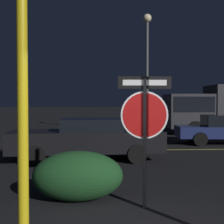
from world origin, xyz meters
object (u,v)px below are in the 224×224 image
hedge_bush_2 (78,176)px  passing_car_2 (87,138)px  yellow_pole_left (23,131)px  delivery_truck (223,108)px  street_lamp (147,54)px  stop_sign (145,115)px

hedge_bush_2 → passing_car_2: 4.25m
yellow_pole_left → hedge_bush_2: 2.52m
yellow_pole_left → passing_car_2: 6.55m
passing_car_2 → hedge_bush_2: bearing=175.6°
delivery_truck → street_lamp: (-4.61, -0.30, 3.09)m
hedge_bush_2 → street_lamp: (3.36, 11.90, 4.18)m
passing_car_2 → street_lamp: size_ratio=0.73×
stop_sign → passing_car_2: stop_sign is taller
stop_sign → street_lamp: 12.90m
delivery_truck → street_lamp: size_ratio=0.99×
yellow_pole_left → passing_car_2: bearing=84.7°
hedge_bush_2 → yellow_pole_left: bearing=-103.3°
stop_sign → delivery_truck: 14.35m
hedge_bush_2 → passing_car_2: passing_car_2 is taller
yellow_pole_left → passing_car_2: yellow_pole_left is taller
passing_car_2 → delivery_truck: (7.89, 7.96, 0.87)m
passing_car_2 → delivery_truck: delivery_truck is taller
yellow_pole_left → hedge_bush_2: (0.53, 2.22, -1.06)m
passing_car_2 → yellow_pole_left: bearing=171.3°
passing_car_2 → street_lamp: (3.28, 7.65, 3.95)m
stop_sign → yellow_pole_left: bearing=-133.3°
hedge_bush_2 → delivery_truck: (7.96, 12.20, 1.09)m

